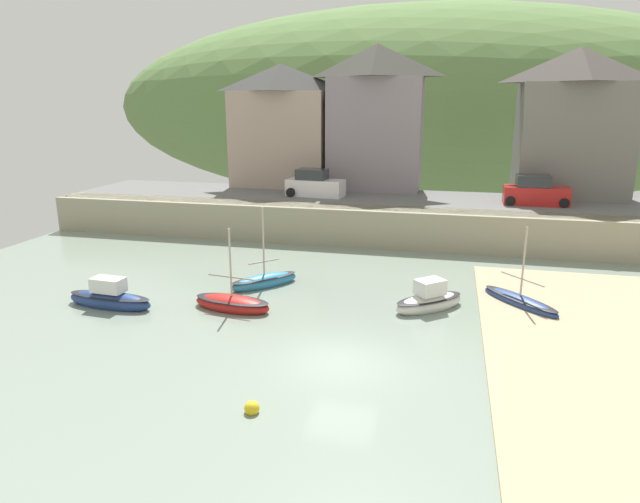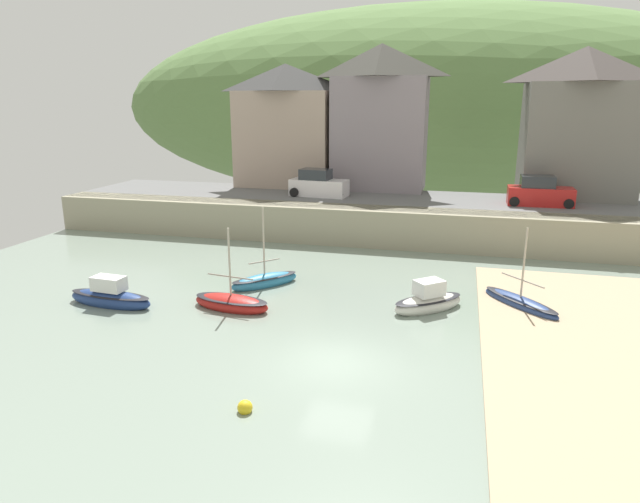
# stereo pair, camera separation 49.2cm
# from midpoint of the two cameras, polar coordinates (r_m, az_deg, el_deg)

# --- Properties ---
(quay_seawall) EXTENTS (48.00, 9.40, 2.40)m
(quay_seawall) POSITION_cam_midpoint_polar(r_m,az_deg,el_deg) (36.29, 8.31, 2.87)
(quay_seawall) COLOR #9C957A
(quay_seawall) RESTS_ON ground
(hillside_backdrop) EXTENTS (80.00, 44.00, 23.84)m
(hillside_backdrop) POSITION_cam_midpoint_polar(r_m,az_deg,el_deg) (73.10, 11.47, 14.41)
(hillside_backdrop) COLOR #5C8045
(hillside_backdrop) RESTS_ON ground
(waterfront_building_left) EXTENTS (7.79, 4.86, 9.47)m
(waterfront_building_left) POSITION_cam_midpoint_polar(r_m,az_deg,el_deg) (45.10, -3.21, 12.92)
(waterfront_building_left) COLOR tan
(waterfront_building_left) RESTS_ON ground
(waterfront_building_centre) EXTENTS (7.27, 4.61, 10.77)m
(waterfront_building_centre) POSITION_cam_midpoint_polar(r_m,az_deg,el_deg) (43.42, 6.58, 13.64)
(waterfront_building_centre) COLOR gray
(waterfront_building_centre) RESTS_ON ground
(waterfront_building_right) EXTENTS (7.62, 6.08, 10.26)m
(waterfront_building_right) POSITION_cam_midpoint_polar(r_m,az_deg,el_deg) (43.75, 25.50, 11.95)
(waterfront_building_right) COLOR slate
(waterfront_building_right) RESTS_ON ground
(sailboat_white_hull) EXTENTS (4.31, 1.45, 1.57)m
(sailboat_white_hull) POSITION_cam_midpoint_polar(r_m,az_deg,el_deg) (26.99, -20.37, -4.44)
(sailboat_white_hull) COLOR navy
(sailboat_white_hull) RESTS_ON ground
(rowboat_small_beached) EXTENTS (3.53, 3.83, 3.84)m
(rowboat_small_beached) POSITION_cam_midpoint_polar(r_m,az_deg,el_deg) (26.78, 20.46, -4.96)
(rowboat_small_beached) COLOR navy
(rowboat_small_beached) RESTS_ON ground
(sailboat_blue_trim) EXTENTS (3.49, 3.28, 1.57)m
(sailboat_blue_trim) POSITION_cam_midpoint_polar(r_m,az_deg,el_deg) (25.29, 11.69, -5.08)
(sailboat_blue_trim) COLOR silver
(sailboat_blue_trim) RESTS_ON ground
(motorboat_with_cabin) EXTENTS (3.21, 3.39, 4.24)m
(motorboat_with_cabin) POSITION_cam_midpoint_polar(r_m,az_deg,el_deg) (28.05, -5.23, -3.02)
(motorboat_with_cabin) COLOR teal
(motorboat_with_cabin) RESTS_ON ground
(sailboat_far_left) EXTENTS (3.83, 1.87, 3.91)m
(sailboat_far_left) POSITION_cam_midpoint_polar(r_m,az_deg,el_deg) (25.22, -8.60, -5.27)
(sailboat_far_left) COLOR #AA1D19
(sailboat_far_left) RESTS_ON ground
(parked_car_near_slipway) EXTENTS (4.26, 2.14, 1.95)m
(parked_car_near_slipway) POSITION_cam_midpoint_polar(r_m,az_deg,el_deg) (40.12, 0.18, 6.89)
(parked_car_near_slipway) COLOR silver
(parked_car_near_slipway) RESTS_ON ground
(parked_car_by_wall) EXTENTS (4.11, 1.82, 1.95)m
(parked_car_by_wall) POSITION_cam_midpoint_polar(r_m,az_deg,el_deg) (39.28, 22.07, 5.60)
(parked_car_by_wall) COLOR red
(parked_car_by_wall) RESTS_ON ground
(mooring_buoy) EXTENTS (0.46, 0.46, 0.46)m
(mooring_buoy) POSITION_cam_midpoint_polar(r_m,az_deg,el_deg) (17.34, -6.92, -15.71)
(mooring_buoy) COLOR yellow
(mooring_buoy) RESTS_ON ground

